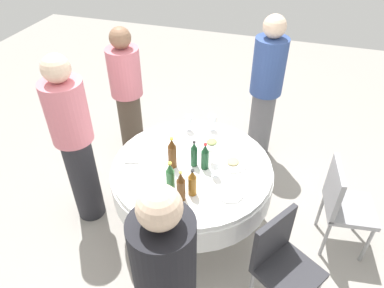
{
  "coord_description": "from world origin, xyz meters",
  "views": [
    {
      "loc": [
        -2.14,
        -0.67,
        2.71
      ],
      "look_at": [
        0.0,
        0.0,
        0.96
      ],
      "focal_mm": 33.05,
      "sensor_mm": 36.0,
      "label": 1
    }
  ],
  "objects": [
    {
      "name": "wine_glass_mid",
      "position": [
        -0.07,
        -0.21,
        0.86
      ],
      "size": [
        0.07,
        0.07,
        0.16
      ],
      "color": "white",
      "rests_on": "dining_table"
    },
    {
      "name": "chair_rear",
      "position": [
        0.17,
        -1.26,
        0.52
      ],
      "size": [
        0.45,
        0.45,
        0.87
      ],
      "rotation": [
        0.0,
        0.0,
        3.27
      ],
      "color": "#99999E",
      "rests_on": "ground_plane"
    },
    {
      "name": "knife_left",
      "position": [
        -0.24,
        0.34,
        0.74
      ],
      "size": [
        0.16,
        0.12,
        0.0
      ],
      "primitive_type": "cube",
      "rotation": [
        0.0,
        0.0,
        0.63
      ],
      "color": "silver",
      "rests_on": "dining_table"
    },
    {
      "name": "dining_table",
      "position": [
        0.0,
        0.0,
        0.59
      ],
      "size": [
        1.38,
        1.38,
        0.74
      ],
      "color": "white",
      "rests_on": "ground_plane"
    },
    {
      "name": "bottle_green_east",
      "position": [
        -0.34,
        0.07,
        0.87
      ],
      "size": [
        0.07,
        0.07,
        0.29
      ],
      "color": "#2D6B38",
      "rests_on": "dining_table"
    },
    {
      "name": "person_east",
      "position": [
        1.28,
        -0.43,
        0.87
      ],
      "size": [
        0.34,
        0.34,
        1.65
      ],
      "rotation": [
        0.0,
        0.0,
        4.39
      ],
      "color": "slate",
      "rests_on": "ground_plane"
    },
    {
      "name": "bottle_brown_far",
      "position": [
        -0.39,
        -0.04,
        0.87
      ],
      "size": [
        0.07,
        0.07,
        0.28
      ],
      "color": "#593314",
      "rests_on": "dining_table"
    },
    {
      "name": "plate_inner",
      "position": [
        0.12,
        -0.33,
        0.75
      ],
      "size": [
        0.25,
        0.25,
        0.04
      ],
      "color": "white",
      "rests_on": "dining_table"
    },
    {
      "name": "bottle_brown_left",
      "position": [
        -0.06,
        0.15,
        0.88
      ],
      "size": [
        0.07,
        0.07,
        0.29
      ],
      "color": "#593314",
      "rests_on": "dining_table"
    },
    {
      "name": "person_far",
      "position": [
        -1.17,
        -0.21,
        0.86
      ],
      "size": [
        0.34,
        0.34,
        1.64
      ],
      "rotation": [
        0.0,
        0.0,
        1.75
      ],
      "color": "#26262B",
      "rests_on": "ground_plane"
    },
    {
      "name": "spoon_east",
      "position": [
        0.18,
        0.31,
        0.74
      ],
      "size": [
        0.16,
        0.1,
        0.0
      ],
      "primitive_type": "cube",
      "rotation": [
        0.0,
        0.0,
        3.65
      ],
      "color": "silver",
      "rests_on": "dining_table"
    },
    {
      "name": "bottle_dark_green_near",
      "position": [
        -0.0,
        -0.11,
        0.86
      ],
      "size": [
        0.07,
        0.07,
        0.25
      ],
      "color": "#194728",
      "rests_on": "dining_table"
    },
    {
      "name": "bottle_amber_rear",
      "position": [
        -0.32,
        -0.1,
        0.85
      ],
      "size": [
        0.07,
        0.07,
        0.24
      ],
      "color": "#8C5619",
      "rests_on": "dining_table"
    },
    {
      "name": "bottle_dark_green_mid",
      "position": [
        0.01,
        -0.02,
        0.86
      ],
      "size": [
        0.06,
        0.06,
        0.25
      ],
      "color": "#194728",
      "rests_on": "dining_table"
    },
    {
      "name": "plate_west",
      "position": [
        -0.24,
        -0.38,
        0.75
      ],
      "size": [
        0.21,
        0.21,
        0.02
      ],
      "color": "white",
      "rests_on": "dining_table"
    },
    {
      "name": "plate_outer",
      "position": [
        0.33,
        -0.08,
        0.75
      ],
      "size": [
        0.23,
        0.23,
        0.04
      ],
      "color": "white",
      "rests_on": "dining_table"
    },
    {
      "name": "folded_napkin",
      "position": [
        -0.08,
        0.51,
        0.75
      ],
      "size": [
        0.16,
        0.16,
        0.02
      ],
      "primitive_type": "cube",
      "rotation": [
        0.0,
        0.0,
        0.25
      ],
      "color": "white",
      "rests_on": "dining_table"
    },
    {
      "name": "chair_front",
      "position": [
        -0.54,
        -0.84,
        0.52
      ],
      "size": [
        0.55,
        0.55,
        0.87
      ],
      "rotation": [
        0.0,
        0.0,
        2.56
      ],
      "color": "#2D2D33",
      "rests_on": "ground_plane"
    },
    {
      "name": "wine_glass_rear",
      "position": [
        0.55,
        -0.03,
        0.85
      ],
      "size": [
        0.07,
        0.07,
        0.15
      ],
      "color": "white",
      "rests_on": "dining_table"
    },
    {
      "name": "person_left",
      "position": [
        0.84,
        0.99,
        0.8
      ],
      "size": [
        0.34,
        0.34,
        1.53
      ],
      "rotation": [
        0.0,
        0.0,
        -0.7
      ],
      "color": "#4C3F33",
      "rests_on": "ground_plane"
    },
    {
      "name": "ground_plane",
      "position": [
        0.0,
        0.0,
        0.0
      ],
      "size": [
        10.0,
        10.0,
        0.0
      ],
      "primitive_type": "plane",
      "color": "gray"
    },
    {
      "name": "wine_glass_far",
      "position": [
        0.47,
        0.18,
        0.85
      ],
      "size": [
        0.08,
        0.08,
        0.15
      ],
      "color": "white",
      "rests_on": "dining_table"
    },
    {
      "name": "person_near",
      "position": [
        -0.16,
        1.0,
        0.88
      ],
      "size": [
        0.34,
        0.34,
        1.67
      ],
      "rotation": [
        0.0,
        0.0,
        0.16
      ],
      "color": "#26262B",
      "rests_on": "ground_plane"
    }
  ]
}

